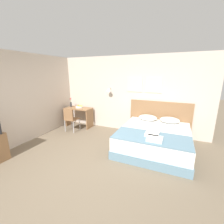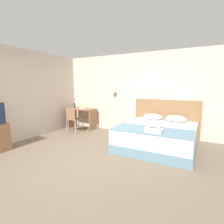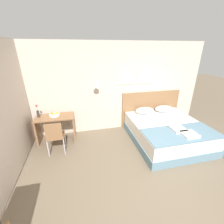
{
  "view_description": "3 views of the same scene",
  "coord_description": "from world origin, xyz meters",
  "px_view_note": "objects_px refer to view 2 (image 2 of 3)",
  "views": [
    {
      "loc": [
        1.69,
        -2.31,
        2.06
      ],
      "look_at": [
        -0.07,
        1.75,
        0.91
      ],
      "focal_mm": 24.0,
      "sensor_mm": 36.0,
      "label": 1
    },
    {
      "loc": [
        2.26,
        -2.8,
        1.6
      ],
      "look_at": [
        0.05,
        1.36,
        0.89
      ],
      "focal_mm": 28.0,
      "sensor_mm": 36.0,
      "label": 2
    },
    {
      "loc": [
        -1.07,
        -1.55,
        2.43
      ],
      "look_at": [
        -0.35,
        1.54,
        1.09
      ],
      "focal_mm": 24.0,
      "sensor_mm": 36.0,
      "label": 3
    }
  ],
  "objects_px": {
    "throw_blanket": "(152,130)",
    "desk_chair": "(73,117)",
    "pillow_left": "(153,117)",
    "pillow_right": "(176,119)",
    "folded_towel_mid_bed": "(154,130)",
    "bed": "(157,136)",
    "folded_towel_near_foot": "(153,127)",
    "desk": "(82,115)",
    "flower_vase": "(74,104)",
    "fruit_bowl": "(83,107)",
    "headboard": "(166,119)"
  },
  "relations": [
    {
      "from": "flower_vase",
      "to": "folded_towel_near_foot",
      "type": "bearing_deg",
      "value": -19.48
    },
    {
      "from": "pillow_right",
      "to": "fruit_bowl",
      "type": "distance_m",
      "value": 3.32
    },
    {
      "from": "pillow_left",
      "to": "pillow_right",
      "type": "bearing_deg",
      "value": 0.0
    },
    {
      "from": "throw_blanket",
      "to": "desk_chair",
      "type": "xyz_separation_m",
      "value": [
        -2.95,
        0.71,
        -0.07
      ]
    },
    {
      "from": "fruit_bowl",
      "to": "flower_vase",
      "type": "xyz_separation_m",
      "value": [
        -0.4,
        0.01,
        0.1
      ]
    },
    {
      "from": "fruit_bowl",
      "to": "flower_vase",
      "type": "bearing_deg",
      "value": 179.03
    },
    {
      "from": "throw_blanket",
      "to": "folded_towel_near_foot",
      "type": "distance_m",
      "value": 0.15
    },
    {
      "from": "desk_chair",
      "to": "throw_blanket",
      "type": "bearing_deg",
      "value": -13.46
    },
    {
      "from": "pillow_right",
      "to": "desk",
      "type": "distance_m",
      "value": 3.33
    },
    {
      "from": "pillow_right",
      "to": "folded_towel_mid_bed",
      "type": "xyz_separation_m",
      "value": [
        -0.23,
        -1.49,
        -0.04
      ]
    },
    {
      "from": "headboard",
      "to": "folded_towel_mid_bed",
      "type": "height_order",
      "value": "headboard"
    },
    {
      "from": "folded_towel_mid_bed",
      "to": "desk",
      "type": "height_order",
      "value": "desk"
    },
    {
      "from": "headboard",
      "to": "folded_towel_near_foot",
      "type": "bearing_deg",
      "value": -89.99
    },
    {
      "from": "bed",
      "to": "pillow_right",
      "type": "distance_m",
      "value": 0.92
    },
    {
      "from": "headboard",
      "to": "folded_towel_near_foot",
      "type": "distance_m",
      "value": 1.49
    },
    {
      "from": "pillow_left",
      "to": "desk",
      "type": "relative_size",
      "value": 0.58
    },
    {
      "from": "folded_towel_mid_bed",
      "to": "pillow_left",
      "type": "bearing_deg",
      "value": 106.13
    },
    {
      "from": "pillow_left",
      "to": "desk_chair",
      "type": "relative_size",
      "value": 0.67
    },
    {
      "from": "throw_blanket",
      "to": "fruit_bowl",
      "type": "xyz_separation_m",
      "value": [
        -2.99,
        1.33,
        0.21
      ]
    },
    {
      "from": "headboard",
      "to": "pillow_left",
      "type": "height_order",
      "value": "headboard"
    },
    {
      "from": "bed",
      "to": "pillow_left",
      "type": "relative_size",
      "value": 3.45
    },
    {
      "from": "folded_towel_near_foot",
      "to": "desk",
      "type": "height_order",
      "value": "desk"
    },
    {
      "from": "folded_towel_near_foot",
      "to": "fruit_bowl",
      "type": "relative_size",
      "value": 1.31
    },
    {
      "from": "folded_towel_mid_bed",
      "to": "fruit_bowl",
      "type": "xyz_separation_m",
      "value": [
        -3.09,
        1.48,
        0.17
      ]
    },
    {
      "from": "pillow_left",
      "to": "folded_towel_near_foot",
      "type": "distance_m",
      "value": 1.26
    },
    {
      "from": "pillow_right",
      "to": "desk_chair",
      "type": "xyz_separation_m",
      "value": [
        -3.28,
        -0.65,
        -0.14
      ]
    },
    {
      "from": "throw_blanket",
      "to": "desk_chair",
      "type": "distance_m",
      "value": 3.03
    },
    {
      "from": "pillow_left",
      "to": "flower_vase",
      "type": "relative_size",
      "value": 1.66
    },
    {
      "from": "flower_vase",
      "to": "throw_blanket",
      "type": "bearing_deg",
      "value": -21.58
    },
    {
      "from": "headboard",
      "to": "flower_vase",
      "type": "height_order",
      "value": "headboard"
    },
    {
      "from": "headboard",
      "to": "fruit_bowl",
      "type": "relative_size",
      "value": 7.17
    },
    {
      "from": "headboard",
      "to": "desk_chair",
      "type": "relative_size",
      "value": 2.26
    },
    {
      "from": "headboard",
      "to": "pillow_right",
      "type": "relative_size",
      "value": 3.36
    },
    {
      "from": "desk_chair",
      "to": "flower_vase",
      "type": "bearing_deg",
      "value": 125.04
    },
    {
      "from": "bed",
      "to": "throw_blanket",
      "type": "relative_size",
      "value": 1.13
    },
    {
      "from": "bed",
      "to": "flower_vase",
      "type": "bearing_deg",
      "value": 167.45
    },
    {
      "from": "folded_towel_mid_bed",
      "to": "desk_chair",
      "type": "height_order",
      "value": "desk_chair"
    },
    {
      "from": "bed",
      "to": "folded_towel_mid_bed",
      "type": "height_order",
      "value": "folded_towel_mid_bed"
    },
    {
      "from": "bed",
      "to": "fruit_bowl",
      "type": "relative_size",
      "value": 7.35
    },
    {
      "from": "throw_blanket",
      "to": "fruit_bowl",
      "type": "height_order",
      "value": "fruit_bowl"
    },
    {
      "from": "desk_chair",
      "to": "flower_vase",
      "type": "relative_size",
      "value": 2.47
    },
    {
      "from": "folded_towel_near_foot",
      "to": "desk",
      "type": "relative_size",
      "value": 0.36
    },
    {
      "from": "pillow_left",
      "to": "fruit_bowl",
      "type": "height_order",
      "value": "fruit_bowl"
    },
    {
      "from": "pillow_right",
      "to": "folded_towel_near_foot",
      "type": "bearing_deg",
      "value": -105.36
    },
    {
      "from": "pillow_right",
      "to": "throw_blanket",
      "type": "xyz_separation_m",
      "value": [
        -0.33,
        -1.35,
        -0.08
      ]
    },
    {
      "from": "folded_towel_mid_bed",
      "to": "bed",
      "type": "bearing_deg",
      "value": 97.76
    },
    {
      "from": "throw_blanket",
      "to": "pillow_left",
      "type": "bearing_deg",
      "value": 103.83
    },
    {
      "from": "bed",
      "to": "throw_blanket",
      "type": "xyz_separation_m",
      "value": [
        0.0,
        -0.59,
        0.3
      ]
    },
    {
      "from": "bed",
      "to": "flower_vase",
      "type": "height_order",
      "value": "flower_vase"
    },
    {
      "from": "throw_blanket",
      "to": "folded_towel_mid_bed",
      "type": "distance_m",
      "value": 0.18
    }
  ]
}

